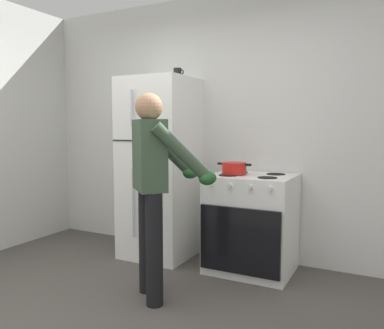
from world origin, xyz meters
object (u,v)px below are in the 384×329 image
at_px(refrigerator, 160,168).
at_px(stove_range, 251,223).
at_px(red_pot, 234,168).
at_px(person_cook, 154,178).
at_px(coffee_mug, 178,73).

bearing_deg(refrigerator, stove_range, -0.58).
bearing_deg(red_pot, stove_range, 13.92).
relative_size(person_cook, red_pot, 4.92).
bearing_deg(red_pot, refrigerator, 176.59).
height_order(refrigerator, person_cook, refrigerator).
distance_m(person_cook, coffee_mug, 1.37).
distance_m(refrigerator, stove_range, 1.10).
distance_m(refrigerator, red_pot, 0.84).
distance_m(person_cook, red_pot, 0.92).
distance_m(stove_range, person_cook, 1.14).
bearing_deg(stove_range, coffee_mug, 175.75).
height_order(refrigerator, red_pot, refrigerator).
bearing_deg(person_cook, refrigerator, 119.30).
bearing_deg(refrigerator, red_pot, -3.41).
bearing_deg(person_cook, coffee_mug, 108.81).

